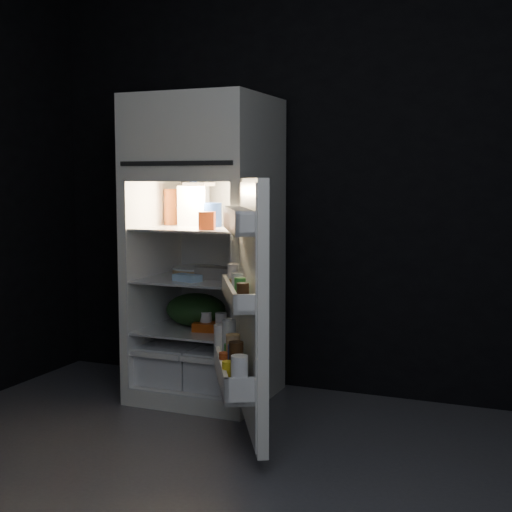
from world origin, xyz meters
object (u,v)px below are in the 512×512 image
at_px(fridge_door, 246,311).
at_px(egg_carton, 222,273).
at_px(yogurt_tray, 215,327).
at_px(refrigerator, 207,238).
at_px(milk_jug, 194,206).

bearing_deg(fridge_door, egg_carton, 124.11).
bearing_deg(yogurt_tray, refrigerator, 124.13).
height_order(fridge_door, egg_carton, fridge_door).
bearing_deg(refrigerator, fridge_door, -51.56).
xyz_separation_m(refrigerator, milk_jug, (-0.11, 0.05, 0.19)).
xyz_separation_m(fridge_door, yogurt_tray, (-0.45, 0.59, -0.23)).
bearing_deg(egg_carton, fridge_door, -56.58).
height_order(refrigerator, egg_carton, refrigerator).
bearing_deg(yogurt_tray, milk_jug, 134.26).
height_order(refrigerator, fridge_door, refrigerator).
height_order(fridge_door, yogurt_tray, fridge_door).
distance_m(refrigerator, egg_carton, 0.25).
bearing_deg(fridge_door, refrigerator, 128.44).
height_order(refrigerator, yogurt_tray, refrigerator).
height_order(milk_jug, egg_carton, milk_jug).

